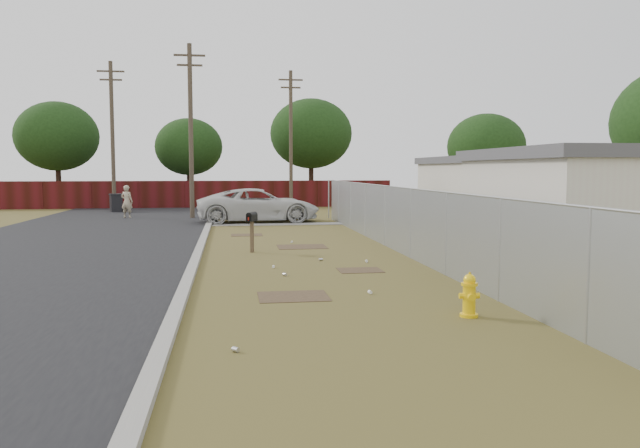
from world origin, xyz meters
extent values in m
plane|color=brown|center=(0.00, 0.00, 0.00)|extent=(120.00, 120.00, 0.00)
cube|color=black|center=(-7.50, 8.00, 0.01)|extent=(9.00, 60.00, 0.02)
cube|color=#A5A299|center=(-3.00, 8.00, 0.06)|extent=(0.25, 60.00, 0.12)
cube|color=#A5A299|center=(0.00, 11.50, 0.01)|extent=(6.20, 1.00, 0.03)
cylinder|color=#9A9DA2|center=(3.10, -9.00, 1.00)|extent=(0.06, 0.06, 2.00)
cylinder|color=#9A9DA2|center=(3.10, -6.00, 1.00)|extent=(0.06, 0.06, 2.00)
cylinder|color=#9A9DA2|center=(3.10, -3.00, 1.00)|extent=(0.06, 0.06, 2.00)
cylinder|color=#9A9DA2|center=(3.10, 0.00, 1.00)|extent=(0.06, 0.06, 2.00)
cylinder|color=#9A9DA2|center=(3.10, 3.00, 1.00)|extent=(0.06, 0.06, 2.00)
cylinder|color=#9A9DA2|center=(3.10, 6.00, 1.00)|extent=(0.06, 0.06, 2.00)
cylinder|color=#9A9DA2|center=(3.10, 9.00, 1.00)|extent=(0.06, 0.06, 2.00)
cylinder|color=#9A9DA2|center=(3.10, 12.00, 1.00)|extent=(0.06, 0.06, 2.00)
cylinder|color=#9A9DA2|center=(3.10, 15.00, 1.00)|extent=(0.06, 0.06, 2.00)
cylinder|color=#9A9DA2|center=(3.10, 1.00, 2.00)|extent=(0.04, 26.00, 0.04)
cube|color=gray|center=(3.10, 1.00, 1.00)|extent=(0.01, 26.00, 2.00)
cube|color=black|center=(3.16, 1.00, 0.30)|extent=(0.03, 26.00, 0.60)
cube|color=#4A0F12|center=(-6.00, 25.00, 0.90)|extent=(30.00, 0.12, 1.80)
cylinder|color=#4B4132|center=(-4.00, 16.00, 4.50)|extent=(0.24, 0.24, 9.00)
cube|color=#4B4132|center=(-4.00, 16.00, 8.40)|extent=(1.60, 0.10, 0.10)
cube|color=#4B4132|center=(-4.00, 16.00, 7.90)|extent=(1.30, 0.10, 0.10)
cylinder|color=#4B4132|center=(-9.00, 22.00, 4.50)|extent=(0.24, 0.24, 9.00)
cube|color=#4B4132|center=(-9.00, 22.00, 8.40)|extent=(1.60, 0.10, 0.10)
cube|color=#4B4132|center=(-9.00, 22.00, 7.90)|extent=(1.30, 0.10, 0.10)
cylinder|color=#4B4132|center=(2.00, 24.00, 4.50)|extent=(0.24, 0.24, 9.00)
cube|color=#4B4132|center=(2.00, 24.00, 8.40)|extent=(1.60, 0.10, 0.10)
cube|color=#4B4132|center=(2.00, 24.00, 7.90)|extent=(1.30, 0.10, 0.10)
cube|color=silver|center=(10.50, 9.00, 1.40)|extent=(7.00, 6.00, 2.80)
cube|color=#4D4D52|center=(10.50, 9.00, 2.95)|extent=(7.28, 6.24, 0.30)
cylinder|color=black|center=(-14.00, 29.00, 1.65)|extent=(0.36, 0.36, 3.30)
ellipsoid|color=black|center=(-14.00, 29.00, 4.88)|extent=(5.70, 5.70, 4.84)
cylinder|color=black|center=(-5.00, 30.00, 1.43)|extent=(0.36, 0.36, 2.86)
ellipsoid|color=black|center=(-5.00, 30.00, 4.23)|extent=(4.94, 4.94, 4.20)
cylinder|color=black|center=(4.00, 29.00, 1.76)|extent=(0.36, 0.36, 3.52)
ellipsoid|color=black|center=(4.00, 29.00, 5.20)|extent=(6.08, 6.08, 5.17)
cylinder|color=black|center=(13.00, 18.00, 1.32)|extent=(0.36, 0.36, 2.64)
ellipsoid|color=black|center=(13.00, 18.00, 3.90)|extent=(4.56, 4.56, 3.88)
cylinder|color=yellow|center=(2.04, -7.13, 0.03)|extent=(0.34, 0.34, 0.06)
cylinder|color=yellow|center=(2.04, -7.13, 0.30)|extent=(0.24, 0.24, 0.53)
cylinder|color=yellow|center=(2.04, -7.13, 0.57)|extent=(0.31, 0.31, 0.05)
sphere|color=yellow|center=(2.04, -7.13, 0.64)|extent=(0.23, 0.23, 0.21)
cylinder|color=yellow|center=(2.04, -7.13, 0.75)|extent=(0.04, 0.04, 0.06)
cylinder|color=yellow|center=(1.91, -7.12, 0.37)|extent=(0.10, 0.11, 0.10)
cylinder|color=yellow|center=(2.17, -7.15, 0.37)|extent=(0.10, 0.11, 0.10)
cylinder|color=yellow|center=(2.03, -7.26, 0.37)|extent=(0.14, 0.12, 0.13)
cube|color=brown|center=(-1.38, 1.86, 0.52)|extent=(0.12, 0.12, 1.03)
cube|color=black|center=(-1.38, 1.86, 1.06)|extent=(0.37, 0.53, 0.19)
cylinder|color=black|center=(-1.38, 1.86, 1.15)|extent=(0.37, 0.53, 0.19)
cube|color=#B4190C|center=(-1.49, 1.61, 1.06)|extent=(0.04, 0.05, 0.10)
imported|color=silver|center=(-0.67, 12.94, 0.82)|extent=(6.04, 3.06, 1.64)
imported|color=tan|center=(-7.39, 16.49, 0.87)|extent=(0.73, 0.59, 1.73)
cube|color=black|center=(-8.79, 21.38, 0.52)|extent=(0.83, 0.83, 1.04)
cube|color=black|center=(-8.79, 21.38, 1.06)|extent=(0.92, 0.92, 0.09)
cylinder|color=black|center=(-8.37, 21.19, 0.11)|extent=(0.13, 0.22, 0.22)
cylinder|color=white|center=(0.78, -4.96, 0.04)|extent=(0.08, 0.11, 0.07)
cylinder|color=#BDBCC2|center=(-0.75, -2.54, 0.04)|extent=(0.11, 0.12, 0.07)
cylinder|color=white|center=(1.65, -0.71, 0.04)|extent=(0.09, 0.11, 0.07)
cylinder|color=#BDBCC2|center=(-1.98, -8.68, 0.04)|extent=(0.12, 0.12, 0.07)
cylinder|color=white|center=(0.08, 4.15, 0.04)|extent=(0.10, 0.12, 0.07)
cylinder|color=#BDBCC2|center=(0.46, -0.21, 0.04)|extent=(0.11, 0.09, 0.07)
cylinder|color=white|center=(-0.94, -1.31, 0.04)|extent=(0.08, 0.11, 0.07)
camera|label=1|loc=(-2.03, -17.27, 2.54)|focal=35.00mm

